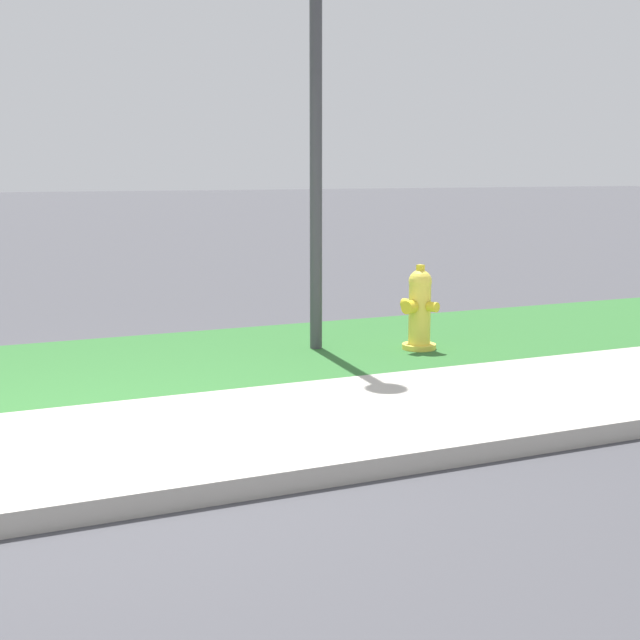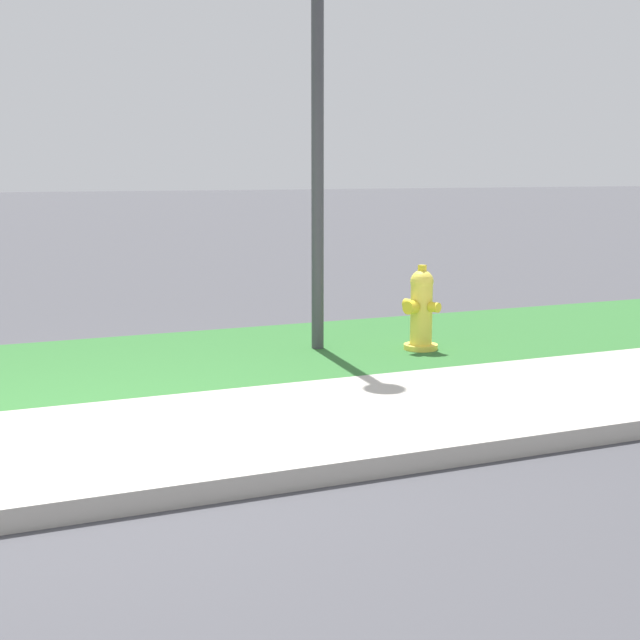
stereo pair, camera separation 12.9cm
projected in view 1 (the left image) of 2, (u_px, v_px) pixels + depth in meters
ground_plane at (81, 450)px, 5.18m from camera, size 120.00×120.00×0.00m
sidewalk_pavement at (80, 449)px, 5.18m from camera, size 18.00×1.99×0.01m
grass_verge at (36, 371)px, 7.18m from camera, size 18.00×2.45×0.01m
street_curb at (117, 503)px, 4.21m from camera, size 18.00×0.16×0.12m
fire_hydrant_across_street at (419, 309)px, 8.02m from camera, size 0.36×0.38×0.77m
street_lamp at (316, 24)px, 7.64m from camera, size 0.32×0.32×4.25m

